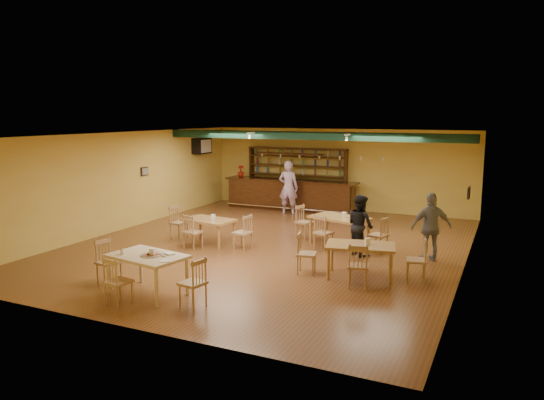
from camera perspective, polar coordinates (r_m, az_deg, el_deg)
The scene contains 22 objects.
floor at distance 14.22m, azimuth -0.23°, elevation -5.00°, with size 12.00×12.00×0.00m, color brown.
ceiling_beam at distance 16.36m, azimuth 3.96°, elevation 7.06°, with size 10.00×0.30×0.25m, color black.
track_rail_left at distance 17.62m, azimuth -0.85°, elevation 7.48°, with size 0.05×2.50×0.05m, color silver.
track_rail_right at distance 16.48m, azimuth 9.30°, elevation 7.22°, with size 0.05×2.50×0.05m, color silver.
ac_unit at distance 19.81m, azimuth -7.71°, elevation 5.90°, with size 0.34×0.70×0.48m, color silver.
picture_left at distance 17.37m, azimuth -13.83°, elevation 3.07°, with size 0.04×0.34×0.28m, color black.
picture_right at distance 13.12m, azimuth 20.81°, elevation 0.74°, with size 0.04×0.34×0.28m, color black.
bar_counter at distance 19.34m, azimuth 2.02°, elevation 0.58°, with size 5.07×0.85×1.13m, color black.
back_bar_hutch at distance 19.84m, azimuth 2.74°, elevation 2.47°, with size 3.92×0.40×2.28m, color black.
poinsettia at distance 20.13m, azimuth -3.45°, elevation 3.18°, with size 0.25×0.25×0.45m, color #A6190F.
dining_table_b at distance 14.34m, azimuth 7.38°, elevation -3.37°, with size 1.54×0.93×0.77m, color #A17839.
dining_table_c at distance 14.43m, azimuth -6.90°, elevation -3.44°, with size 1.38×0.83×0.69m, color #A17839.
dining_table_d at distance 11.60m, azimuth 9.64°, elevation -6.60°, with size 1.47×0.88×0.74m, color #A17839.
near_table at distance 10.67m, azimuth -13.45°, elevation -7.96°, with size 1.50×0.96×0.80m, color beige.
pizza_tray at distance 10.50m, azimuth -13.07°, elevation -5.91°, with size 0.40×0.40×0.01m, color silver.
parmesan_shaker at distance 10.73m, azimuth -16.11°, elevation -5.44°, with size 0.07×0.07×0.11m, color #EAE5C6.
napkin_stack at distance 10.50m, azimuth -11.20°, elevation -5.80°, with size 0.20×0.15×0.03m, color white.
pizza_server at distance 10.44m, azimuth -12.20°, elevation -5.91°, with size 0.32×0.09×0.00m, color silver.
side_plate at distance 10.05m, azimuth -11.64°, elevation -6.56°, with size 0.22×0.22×0.01m, color white.
patron_bar at distance 18.43m, azimuth 1.81°, elevation 1.37°, with size 0.70×0.46×1.92m, color #85479B.
patron_right_a at distance 13.29m, azimuth 9.66°, elevation -2.73°, with size 0.75×0.59×1.55m, color black.
patron_right_b at distance 13.17m, azimuth 17.07°, elevation -2.85°, with size 0.98×0.41×1.68m, color slate.
Camera 1 is at (5.85, -12.46, 3.55)m, focal length 34.30 mm.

